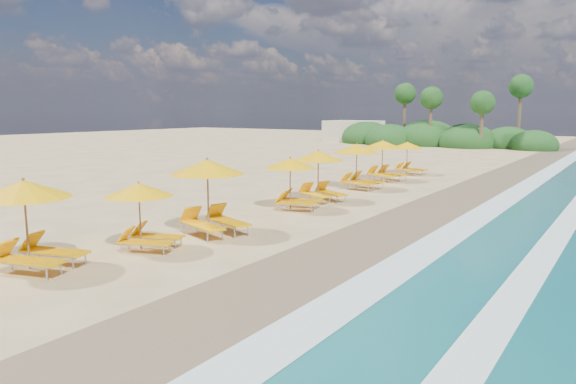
{
  "coord_description": "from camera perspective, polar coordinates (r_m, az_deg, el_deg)",
  "views": [
    {
      "loc": [
        10.59,
        -15.52,
        4.15
      ],
      "look_at": [
        0.0,
        0.0,
        1.2
      ],
      "focal_mm": 32.43,
      "sensor_mm": 36.0,
      "label": 1
    }
  ],
  "objects": [
    {
      "name": "station_2",
      "position": [
        15.11,
        -26.28,
        -2.63
      ],
      "size": [
        3.08,
        3.0,
        2.44
      ],
      "rotation": [
        0.0,
        0.0,
        0.3
      ],
      "color": "olive",
      "rests_on": "ground"
    },
    {
      "name": "surf_foam",
      "position": [
        16.53,
        19.69,
        -6.06
      ],
      "size": [
        4.0,
        160.0,
        0.01
      ],
      "color": "white",
      "rests_on": "ground"
    },
    {
      "name": "station_6",
      "position": [
        23.97,
        3.58,
        2.17
      ],
      "size": [
        3.12,
        3.09,
        2.39
      ],
      "rotation": [
        0.0,
        0.0,
        -0.42
      ],
      "color": "olive",
      "rests_on": "ground"
    },
    {
      "name": "station_5",
      "position": [
        21.91,
        0.67,
        1.33
      ],
      "size": [
        2.82,
        2.75,
        2.24
      ],
      "rotation": [
        0.0,
        0.0,
        0.3
      ],
      "color": "olive",
      "rests_on": "ground"
    },
    {
      "name": "treeline",
      "position": [
        64.47,
        15.77,
        5.78
      ],
      "size": [
        25.8,
        8.8,
        9.74
      ],
      "color": "#163D14",
      "rests_on": "ground"
    },
    {
      "name": "wet_sand",
      "position": [
        17.36,
        11.01,
        -5.05
      ],
      "size": [
        4.0,
        160.0,
        0.01
      ],
      "primitive_type": "cube",
      "color": "#7B6549",
      "rests_on": "ground"
    },
    {
      "name": "station_3",
      "position": [
        16.13,
        -15.45,
        -2.07
      ],
      "size": [
        2.7,
        2.66,
        2.08
      ],
      "rotation": [
        0.0,
        0.0,
        0.39
      ],
      "color": "olive",
      "rests_on": "ground"
    },
    {
      "name": "station_7",
      "position": [
        27.96,
        7.84,
        3.16
      ],
      "size": [
        2.82,
        2.65,
        2.47
      ],
      "rotation": [
        0.0,
        0.0,
        -0.1
      ],
      "color": "olive",
      "rests_on": "ground"
    },
    {
      "name": "beach_building",
      "position": [
        71.45,
        7.18,
        6.65
      ],
      "size": [
        7.0,
        5.0,
        2.8
      ],
      "primitive_type": "cube",
      "color": "beige",
      "rests_on": "ground"
    },
    {
      "name": "ground",
      "position": [
        19.24,
        0.0,
        -3.53
      ],
      "size": [
        160.0,
        160.0,
        0.0
      ],
      "primitive_type": "plane",
      "color": "#D4B97C",
      "rests_on": "ground"
    },
    {
      "name": "station_9",
      "position": [
        34.97,
        13.15,
        3.89
      ],
      "size": [
        2.67,
        2.57,
        2.18
      ],
      "rotation": [
        0.0,
        0.0,
        -0.23
      ],
      "color": "olive",
      "rests_on": "ground"
    },
    {
      "name": "station_8",
      "position": [
        31.58,
        10.55,
        3.74
      ],
      "size": [
        3.13,
        3.06,
        2.46
      ],
      "rotation": [
        0.0,
        0.0,
        -0.32
      ],
      "color": "olive",
      "rests_on": "ground"
    },
    {
      "name": "station_4",
      "position": [
        17.69,
        -8.46,
        0.06
      ],
      "size": [
        3.28,
        3.2,
        2.59
      ],
      "rotation": [
        0.0,
        0.0,
        -0.31
      ],
      "color": "olive",
      "rests_on": "ground"
    }
  ]
}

